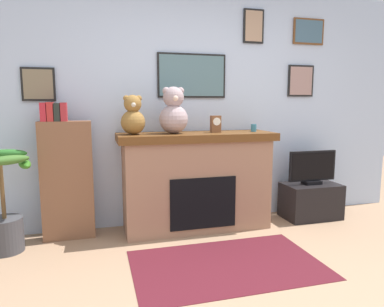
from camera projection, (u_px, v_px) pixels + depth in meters
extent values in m
cube|color=silver|center=(195.00, 107.00, 3.97)|extent=(5.20, 0.12, 2.60)
cube|color=black|center=(192.00, 76.00, 3.83)|extent=(0.77, 0.02, 0.48)
cube|color=slate|center=(192.00, 76.00, 3.82)|extent=(0.73, 0.00, 0.44)
cube|color=black|center=(301.00, 81.00, 4.19)|extent=(0.33, 0.02, 0.37)
cube|color=gray|center=(301.00, 81.00, 4.18)|extent=(0.29, 0.00, 0.33)
cube|color=brown|center=(308.00, 32.00, 4.13)|extent=(0.40, 0.02, 0.30)
cube|color=#426378|center=(309.00, 31.00, 4.12)|extent=(0.36, 0.00, 0.26)
cube|color=black|center=(38.00, 84.00, 3.43)|extent=(0.31, 0.02, 0.33)
cube|color=#7B6D55|center=(38.00, 84.00, 3.42)|extent=(0.27, 0.00, 0.29)
cube|color=black|center=(254.00, 26.00, 3.94)|extent=(0.24, 0.02, 0.37)
cube|color=tan|center=(254.00, 26.00, 3.93)|extent=(0.20, 0.00, 0.33)
cube|color=#986D54|center=(196.00, 185.00, 3.76)|extent=(1.53, 0.51, 0.95)
cube|color=brown|center=(196.00, 137.00, 3.69)|extent=(1.65, 0.57, 0.08)
cube|color=black|center=(203.00, 203.00, 3.53)|extent=(0.69, 0.02, 0.53)
cube|color=brown|center=(67.00, 181.00, 3.45)|extent=(0.49, 0.16, 1.17)
cube|color=red|center=(44.00, 112.00, 3.31)|extent=(0.05, 0.13, 0.18)
cube|color=#B72928|center=(50.00, 112.00, 3.32)|extent=(0.06, 0.13, 0.18)
cube|color=#222824|center=(57.00, 112.00, 3.34)|extent=(0.05, 0.13, 0.17)
cube|color=#A92830|center=(64.00, 112.00, 3.36)|extent=(0.06, 0.13, 0.18)
cylinder|color=#3F3F44|center=(6.00, 235.00, 3.18)|extent=(0.30, 0.30, 0.32)
cylinder|color=brown|center=(2.00, 192.00, 3.12)|extent=(0.04, 0.04, 0.49)
ellipsoid|color=#316F1C|center=(25.00, 164.00, 3.19)|extent=(0.20, 0.37, 0.08)
ellipsoid|color=#2C6E28|center=(7.00, 154.00, 3.24)|extent=(0.37, 0.15, 0.08)
ellipsoid|color=#396525|center=(8.00, 160.00, 2.97)|extent=(0.35, 0.29, 0.08)
cube|color=black|center=(311.00, 201.00, 4.13)|extent=(0.64, 0.40, 0.41)
cube|color=black|center=(311.00, 182.00, 4.09)|extent=(0.20, 0.14, 0.04)
cube|color=black|center=(312.00, 166.00, 4.07)|extent=(0.59, 0.03, 0.35)
cube|color=black|center=(313.00, 166.00, 4.05)|extent=(0.55, 0.00, 0.31)
cube|color=#50161F|center=(227.00, 264.00, 2.94)|extent=(1.58, 0.98, 0.01)
cylinder|color=teal|center=(254.00, 128.00, 3.83)|extent=(0.06, 0.06, 0.08)
cube|color=brown|center=(216.00, 124.00, 3.70)|extent=(0.10, 0.07, 0.18)
cylinder|color=white|center=(217.00, 122.00, 3.66)|extent=(0.08, 0.01, 0.08)
sphere|color=olive|center=(133.00, 122.00, 3.47)|extent=(0.24, 0.24, 0.24)
sphere|color=olive|center=(133.00, 104.00, 3.45)|extent=(0.17, 0.17, 0.17)
sphere|color=olive|center=(126.00, 98.00, 3.42)|extent=(0.06, 0.06, 0.06)
sphere|color=olive|center=(139.00, 98.00, 3.45)|extent=(0.06, 0.06, 0.06)
sphere|color=beige|center=(133.00, 105.00, 3.38)|extent=(0.05, 0.05, 0.05)
sphere|color=#A68E93|center=(174.00, 119.00, 3.58)|extent=(0.29, 0.29, 0.29)
sphere|color=#A68E93|center=(173.00, 97.00, 3.54)|extent=(0.21, 0.21, 0.21)
sphere|color=#A68E93|center=(166.00, 91.00, 3.52)|extent=(0.07, 0.07, 0.07)
sphere|color=#A68E93|center=(180.00, 91.00, 3.55)|extent=(0.07, 0.07, 0.07)
sphere|color=beige|center=(175.00, 98.00, 3.47)|extent=(0.06, 0.06, 0.06)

